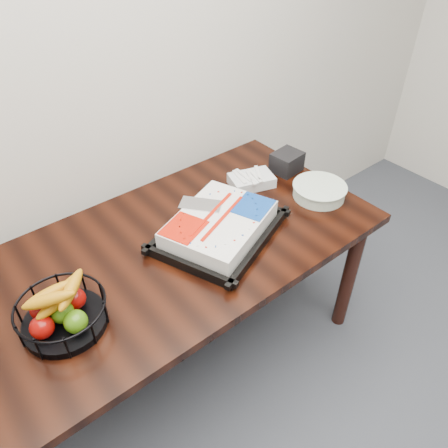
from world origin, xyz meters
TOP-DOWN VIEW (x-y plane):
  - table at (0.00, 2.00)m, footprint 1.80×0.90m
  - cake_tray at (0.22, 1.93)m, footprint 0.61×0.55m
  - fruit_basket at (-0.47, 1.89)m, footprint 0.30×0.30m
  - plate_stack at (0.76, 1.85)m, footprint 0.25×0.25m
  - fork_bag at (0.58, 2.12)m, footprint 0.24×0.19m
  - napkin_box at (0.80, 2.11)m, footprint 0.15×0.14m

SIDE VIEW (x-z plane):
  - table at x=0.00m, z-range 0.29..1.04m
  - fork_bag at x=0.58m, z-range 0.75..0.81m
  - plate_stack at x=0.76m, z-range 0.75..0.81m
  - cake_tray at x=0.22m, z-range 0.75..0.85m
  - napkin_box at x=0.80m, z-range 0.75..0.85m
  - fruit_basket at x=-0.47m, z-range 0.74..0.89m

